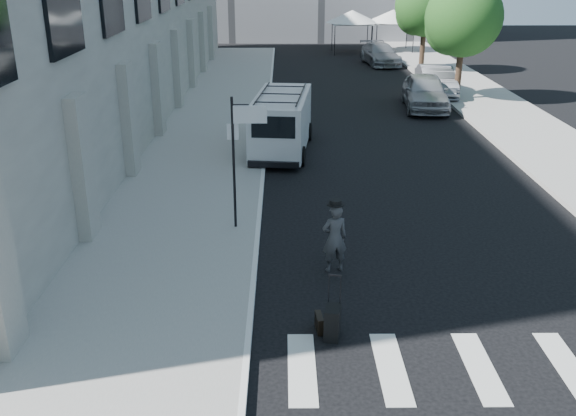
{
  "coord_description": "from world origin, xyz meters",
  "views": [
    {
      "loc": [
        -1.33,
        -12.66,
        6.86
      ],
      "look_at": [
        -1.21,
        1.59,
        1.3
      ],
      "focal_mm": 40.0,
      "sensor_mm": 36.0,
      "label": 1
    }
  ],
  "objects_px": {
    "businessman": "(335,238)",
    "parked_car_a": "(425,92)",
    "suitcase": "(332,322)",
    "cargo_van": "(282,122)",
    "parked_car_b": "(436,81)",
    "parked_car_c": "(380,54)",
    "briefcase": "(319,323)"
  },
  "relations": [
    {
      "from": "suitcase",
      "to": "cargo_van",
      "type": "distance_m",
      "value": 13.06
    },
    {
      "from": "businessman",
      "to": "parked_car_a",
      "type": "height_order",
      "value": "parked_car_a"
    },
    {
      "from": "parked_car_a",
      "to": "parked_car_b",
      "type": "height_order",
      "value": "parked_car_a"
    },
    {
      "from": "businessman",
      "to": "parked_car_c",
      "type": "xyz_separation_m",
      "value": [
        5.54,
        31.3,
        -0.11
      ]
    },
    {
      "from": "parked_car_b",
      "to": "suitcase",
      "type": "bearing_deg",
      "value": -103.87
    },
    {
      "from": "cargo_van",
      "to": "parked_car_b",
      "type": "height_order",
      "value": "cargo_van"
    },
    {
      "from": "businessman",
      "to": "parked_car_a",
      "type": "xyz_separation_m",
      "value": [
        5.72,
        17.34,
        0.01
      ]
    },
    {
      "from": "briefcase",
      "to": "parked_car_b",
      "type": "distance_m",
      "value": 24.24
    },
    {
      "from": "cargo_van",
      "to": "parked_car_a",
      "type": "distance_m",
      "value": 9.99
    },
    {
      "from": "businessman",
      "to": "parked_car_a",
      "type": "distance_m",
      "value": 18.26
    },
    {
      "from": "cargo_van",
      "to": "suitcase",
      "type": "bearing_deg",
      "value": -79.47
    },
    {
      "from": "cargo_van",
      "to": "briefcase",
      "type": "bearing_deg",
      "value": -80.46
    },
    {
      "from": "briefcase",
      "to": "cargo_van",
      "type": "bearing_deg",
      "value": 87.48
    },
    {
      "from": "cargo_van",
      "to": "parked_car_a",
      "type": "height_order",
      "value": "cargo_van"
    },
    {
      "from": "businessman",
      "to": "parked_car_a",
      "type": "bearing_deg",
      "value": -122.02
    },
    {
      "from": "parked_car_a",
      "to": "parked_car_c",
      "type": "relative_size",
      "value": 1.0
    },
    {
      "from": "parked_car_b",
      "to": "parked_car_c",
      "type": "bearing_deg",
      "value": 100.62
    },
    {
      "from": "suitcase",
      "to": "parked_car_b",
      "type": "xyz_separation_m",
      "value": [
        7.19,
        23.32,
        0.45
      ]
    },
    {
      "from": "briefcase",
      "to": "parked_car_c",
      "type": "relative_size",
      "value": 0.09
    },
    {
      "from": "briefcase",
      "to": "cargo_van",
      "type": "height_order",
      "value": "cargo_van"
    },
    {
      "from": "businessman",
      "to": "parked_car_b",
      "type": "xyz_separation_m",
      "value": [
        6.94,
        20.46,
        -0.04
      ]
    },
    {
      "from": "businessman",
      "to": "briefcase",
      "type": "distance_m",
      "value": 2.73
    },
    {
      "from": "parked_car_a",
      "to": "suitcase",
      "type": "bearing_deg",
      "value": -101.28
    },
    {
      "from": "parked_car_c",
      "to": "cargo_van",
      "type": "bearing_deg",
      "value": -115.08
    },
    {
      "from": "businessman",
      "to": "parked_car_c",
      "type": "distance_m",
      "value": 31.79
    },
    {
      "from": "briefcase",
      "to": "suitcase",
      "type": "relative_size",
      "value": 0.35
    },
    {
      "from": "suitcase",
      "to": "parked_car_a",
      "type": "distance_m",
      "value": 21.06
    },
    {
      "from": "suitcase",
      "to": "parked_car_c",
      "type": "xyz_separation_m",
      "value": [
        5.78,
        34.16,
        0.38
      ]
    },
    {
      "from": "cargo_van",
      "to": "parked_car_b",
      "type": "bearing_deg",
      "value": 57.97
    },
    {
      "from": "businessman",
      "to": "briefcase",
      "type": "bearing_deg",
      "value": 65.69
    },
    {
      "from": "suitcase",
      "to": "parked_car_a",
      "type": "height_order",
      "value": "parked_car_a"
    },
    {
      "from": "parked_car_a",
      "to": "parked_car_c",
      "type": "bearing_deg",
      "value": 95.91
    }
  ]
}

